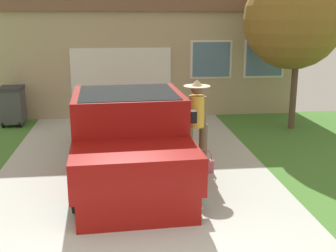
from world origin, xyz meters
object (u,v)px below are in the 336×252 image
object	(u,v)px
front_yard_tree	(299,16)
person_with_hat	(196,121)
house_with_garage	(144,43)
pickup_truck	(128,139)
wheeled_trash_bin	(12,105)
handbag	(203,165)

from	to	relation	value
front_yard_tree	person_with_hat	bearing A→B (deg)	-136.74
person_with_hat	house_with_garage	bearing A→B (deg)	-108.57
pickup_truck	front_yard_tree	world-z (taller)	front_yard_tree
front_yard_tree	wheeled_trash_bin	bearing A→B (deg)	172.28
pickup_truck	house_with_garage	world-z (taller)	house_with_garage
person_with_hat	handbag	world-z (taller)	person_with_hat
house_with_garage	wheeled_trash_bin	world-z (taller)	house_with_garage
person_with_hat	wheeled_trash_bin	distance (m)	5.89
pickup_truck	house_with_garage	bearing A→B (deg)	-98.34
wheeled_trash_bin	handbag	bearing A→B (deg)	-43.09
house_with_garage	wheeled_trash_bin	xyz separation A→B (m)	(-3.82, -3.66, -1.40)
handbag	house_with_garage	distance (m)	8.07
handbag	front_yard_tree	world-z (taller)	front_yard_tree
handbag	wheeled_trash_bin	size ratio (longest dim) A/B	0.44
pickup_truck	person_with_hat	bearing A→B (deg)	-174.16
person_with_hat	handbag	distance (m)	0.86
handbag	front_yard_tree	size ratio (longest dim) A/B	0.11
pickup_truck	house_with_garage	size ratio (longest dim) A/B	0.57
pickup_truck	wheeled_trash_bin	xyz separation A→B (m)	(-3.04, 4.16, -0.13)
pickup_truck	person_with_hat	world-z (taller)	person_with_hat
pickup_truck	person_with_hat	distance (m)	1.34
person_with_hat	pickup_truck	bearing A→B (deg)	-14.01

